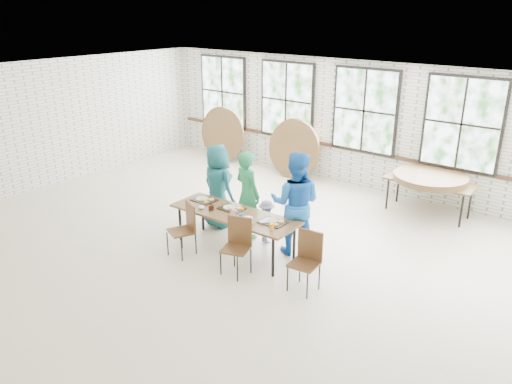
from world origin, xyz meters
TOP-DOWN VIEW (x-y plane):
  - room at (0.00, 4.44)m, footprint 12.00×12.00m
  - dining_table at (-0.16, -0.01)m, footprint 2.42×0.88m
  - chair_near_left at (-0.76, -0.62)m, footprint 0.55×0.54m
  - chair_near_right at (0.36, -0.53)m, footprint 0.53×0.52m
  - chair_spare at (1.53, -0.26)m, footprint 0.46×0.44m
  - adult_teal at (-1.14, 0.64)m, footprint 0.90×0.68m
  - adult_green at (-0.39, 0.64)m, footprint 0.69×0.53m
  - toddler at (0.06, 0.64)m, footprint 0.61×0.50m
  - adult_blue at (0.69, 0.64)m, footprint 1.12×1.02m
  - storage_table at (1.90, 3.82)m, footprint 1.81×0.78m
  - tabletop_clutter at (-0.08, -0.04)m, footprint 2.05×0.60m
  - round_tops_stacked at (1.90, 3.82)m, footprint 1.50×1.50m
  - round_tops_leaning at (-2.95, 4.11)m, footprint 4.06×0.35m

SIDE VIEW (x-z plane):
  - toddler at x=0.06m, z-range 0.00..0.83m
  - chair_near_left at x=-0.76m, z-range 0.08..1.03m
  - chair_near_right at x=0.36m, z-range 0.08..1.03m
  - chair_spare at x=1.53m, z-range 0.08..1.03m
  - storage_table at x=1.90m, z-range 0.32..1.06m
  - dining_table at x=-0.16m, z-range 0.32..1.06m
  - round_tops_leaning at x=-2.95m, z-range -0.01..1.48m
  - tabletop_clutter at x=-0.08m, z-range 0.71..0.82m
  - round_tops_stacked at x=1.90m, z-range 0.74..0.87m
  - adult_teal at x=-1.14m, z-range 0.00..1.67m
  - adult_green at x=-0.39m, z-range 0.00..1.68m
  - adult_blue at x=0.69m, z-range 0.00..1.86m
  - room at x=0.00m, z-range -4.17..7.83m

